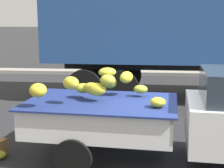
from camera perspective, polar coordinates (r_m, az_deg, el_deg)
name	(u,v)px	position (r m, az deg, el deg)	size (l,w,h in m)	color
ground	(173,159)	(6.44, 10.23, -12.43)	(220.00, 220.00, 0.00)	#28282B
curb_strip	(156,73)	(15.80, 7.47, 1.85)	(80.00, 0.80, 0.16)	gray
pickup_truck	(207,117)	(6.05, 15.81, -5.34)	(4.85, 2.12, 1.70)	white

